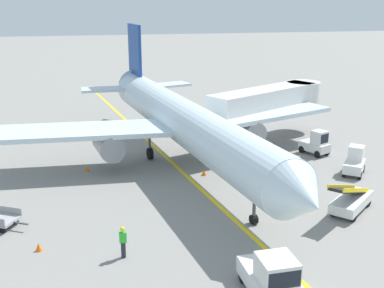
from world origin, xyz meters
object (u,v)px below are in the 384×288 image
Objects in this scene: baggage_tug_near_wing at (355,162)px; safety_cone_nose_left at (204,172)px; airliner at (181,120)px; belt_loader_forward_hold at (351,200)px; pushback_tug at (272,278)px; baggage_tug_by_cargo_door at (316,144)px; ground_crew_marshaller at (123,241)px; jet_bridge at (274,101)px; safety_cone_nose_right at (39,247)px; safety_cone_wingtip_left at (87,168)px.

safety_cone_nose_left is at bearing 169.40° from baggage_tug_near_wing.
airliner is at bearing 106.24° from safety_cone_nose_left.
belt_loader_forward_hold is at bearing -54.25° from airliner.
pushback_tug is 21.43m from baggage_tug_by_cargo_door.
airliner is 20.74× the size of ground_crew_marshaller.
belt_loader_forward_hold is at bearing -105.55° from baggage_tug_by_cargo_door.
airliner is 10.61m from jet_bridge.
baggage_tug_by_cargo_door is 1.60× the size of ground_crew_marshaller.
safety_cone_nose_left is at bearing -164.47° from baggage_tug_by_cargo_door.
safety_cone_nose_left is (-8.52, -8.15, -3.32)m from jet_bridge.
baggage_tug_by_cargo_door reaches higher than safety_cone_nose_right.
baggage_tug_by_cargo_door is at bearing 97.95° from baggage_tug_near_wing.
baggage_tug_near_wing is at bearing 58.12° from belt_loader_forward_hold.
safety_cone_nose_right is (-10.30, 6.48, -0.77)m from pushback_tug.
airliner reaches higher than ground_crew_marshaller.
baggage_tug_near_wing is 11.23m from safety_cone_nose_left.
baggage_tug_near_wing reaches higher than safety_cone_nose_left.
baggage_tug_near_wing is at bearing -76.25° from jet_bridge.
ground_crew_marshaller is 13.48m from safety_cone_wingtip_left.
baggage_tug_by_cargo_door is 24.45m from safety_cone_nose_right.
jet_bridge is 3.42× the size of pushback_tug.
safety_cone_nose_right is at bearing -138.70° from jet_bridge.
baggage_tug_near_wing reaches higher than safety_cone_wingtip_left.
safety_cone_nose_right is (-18.32, -0.97, -0.56)m from belt_loader_forward_hold.
belt_loader_forward_hold is (-3.73, -5.99, -0.15)m from baggage_tug_near_wing.
jet_bridge is at bearing 26.10° from airliner.
baggage_tug_by_cargo_door is 6.19× the size of safety_cone_wingtip_left.
baggage_tug_by_cargo_door is at bearing -71.09° from jet_bridge.
baggage_tug_by_cargo_door is 18.81m from safety_cone_wingtip_left.
pushback_tug reaches higher than baggage_tug_near_wing.
airliner reaches higher than safety_cone_nose_right.
jet_bridge is at bearing 68.65° from pushback_tug.
safety_cone_wingtip_left is (-7.75, 18.23, -0.77)m from pushback_tug.
belt_loader_forward_hold is 10.87m from safety_cone_nose_left.
belt_loader_forward_hold is (8.30, -11.53, -2.64)m from airliner.
safety_cone_nose_right is at bearing 147.84° from pushback_tug.
baggage_tug_by_cargo_door reaches higher than ground_crew_marshaller.
baggage_tug_near_wing is at bearing -82.05° from baggage_tug_by_cargo_door.
baggage_tug_by_cargo_door is 0.59× the size of belt_loader_forward_hold.
safety_cone_nose_right is 1.00× the size of safety_cone_wingtip_left.
safety_cone_wingtip_left is (-16.99, -5.41, -3.32)m from jet_bridge.
belt_loader_forward_hold is at bearing 10.35° from ground_crew_marshaller.
baggage_tug_by_cargo_door is 10.74m from safety_cone_nose_left.
baggage_tug_near_wing is 4.98m from baggage_tug_by_cargo_door.
ground_crew_marshaller is (-15.29, -18.77, -2.63)m from jet_bridge.
airliner is 80.12× the size of safety_cone_wingtip_left.
safety_cone_wingtip_left is at bearing 113.02° from pushback_tug.
safety_cone_nose_left is at bearing -17.91° from safety_cone_wingtip_left.
airliner is at bearing 5.69° from safety_cone_wingtip_left.
baggage_tug_near_wing is 20.08m from safety_cone_wingtip_left.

